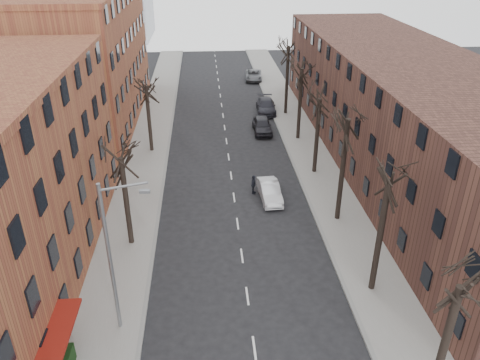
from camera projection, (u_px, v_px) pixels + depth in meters
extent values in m
cube|color=gray|center=(149.00, 147.00, 47.79)|extent=(4.00, 90.00, 0.15)
cube|color=gray|center=(303.00, 142.00, 48.89)|extent=(4.00, 90.00, 0.15)
cube|color=brown|center=(78.00, 60.00, 51.99)|extent=(12.00, 28.00, 14.00)
cube|color=#4D2D24|center=(404.00, 111.00, 42.75)|extent=(12.00, 50.00, 10.00)
cylinder|color=slate|center=(110.00, 262.00, 23.70)|extent=(0.20, 0.20, 9.00)
cylinder|color=slate|center=(122.00, 187.00, 21.78)|extent=(2.39, 0.12, 0.46)
cube|color=slate|center=(145.00, 191.00, 21.99)|extent=(0.50, 0.22, 0.14)
imported|color=silver|center=(270.00, 191.00, 38.08)|extent=(1.74, 4.41, 1.43)
imported|color=black|center=(262.00, 125.00, 51.16)|extent=(1.94, 4.79, 1.63)
imported|color=#212129|center=(266.00, 106.00, 57.00)|extent=(2.48, 5.54, 1.58)
imported|color=#585B60|center=(254.00, 75.00, 69.96)|extent=(2.82, 5.32, 1.43)
imported|color=black|center=(253.00, 184.00, 38.87)|extent=(0.69, 1.06, 1.68)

